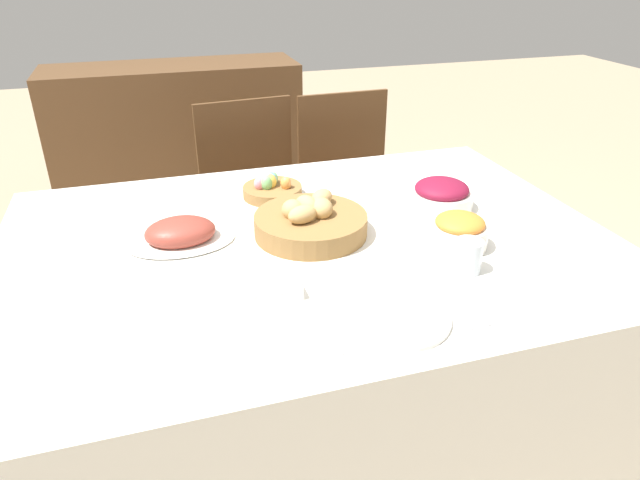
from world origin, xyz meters
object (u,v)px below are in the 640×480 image
carrot_bowl (459,231)px  beet_salad_bowl (441,195)px  fork (332,330)px  egg_basket (272,189)px  dinner_plate (396,317)px  spoon (467,305)px  ham_platter (181,234)px  knife (455,307)px  sideboard (179,146)px  bread_basket (310,222)px  chair_far_center (256,202)px  drinking_cup (468,256)px  butter_dish (275,290)px  chair_far_right (351,191)px

carrot_bowl → beet_salad_bowl: bearing=72.9°
beet_salad_bowl → fork: (-0.51, -0.50, -0.04)m
egg_basket → dinner_plate: 0.75m
fork → spoon: bearing=3.2°
beet_salad_bowl → spoon: bearing=-111.2°
beet_salad_bowl → fork: size_ratio=1.15×
ham_platter → knife: ham_platter is taller
sideboard → bread_basket: bearing=-82.5°
chair_far_center → bread_basket: (-0.00, -0.88, 0.31)m
bread_basket → knife: bearing=-65.0°
sideboard → carrot_bowl: (0.60, -2.05, 0.35)m
drinking_cup → egg_basket: bearing=120.7°
egg_basket → knife: (0.25, -0.74, -0.02)m
sideboard → ham_platter: bearing=-93.3°
knife → butter_dish: bearing=159.3°
carrot_bowl → butter_dish: size_ratio=1.32×
egg_basket → spoon: (0.28, -0.74, -0.02)m
carrot_bowl → fork: 0.51m
ham_platter → drinking_cup: bearing=-28.8°
dinner_plate → butter_dish: butter_dish is taller
bread_basket → dinner_plate: size_ratio=1.32×
ham_platter → dinner_plate: bearing=-50.6°
bread_basket → spoon: (0.24, -0.44, -0.04)m
chair_far_right → sideboard: (-0.69, 0.99, -0.03)m
egg_basket → fork: 0.74m
drinking_cup → butter_dish: drinking_cup is taller
chair_far_right → carrot_bowl: bearing=-96.4°
knife → sideboard: bearing=104.2°
chair_far_center → butter_dish: 1.20m
chair_far_right → ham_platter: 1.18m
chair_far_center → dinner_plate: bearing=-93.1°
chair_far_center → bread_basket: 0.93m
chair_far_right → chair_far_center: bearing=178.2°
chair_far_right → carrot_bowl: size_ratio=5.85×
ham_platter → spoon: (0.59, -0.50, -0.02)m
bread_basket → knife: (0.21, -0.44, -0.04)m
dinner_plate → fork: dinner_plate is taller
chair_far_center → beet_salad_bowl: 0.97m
carrot_bowl → drinking_cup: bearing=-109.8°
chair_far_right → sideboard: bearing=123.0°
drinking_cup → beet_salad_bowl: bearing=72.0°
fork → drinking_cup: 0.42m
egg_basket → ham_platter: 0.39m
bread_basket → dinner_plate: (0.06, -0.44, -0.03)m
egg_basket → sideboard: bearing=97.3°
bread_basket → egg_basket: 0.30m
chair_far_center → bread_basket: bearing=-95.9°
sideboard → fork: sideboard is taller
egg_basket → knife: egg_basket is taller
carrot_bowl → butter_dish: bearing=-169.5°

